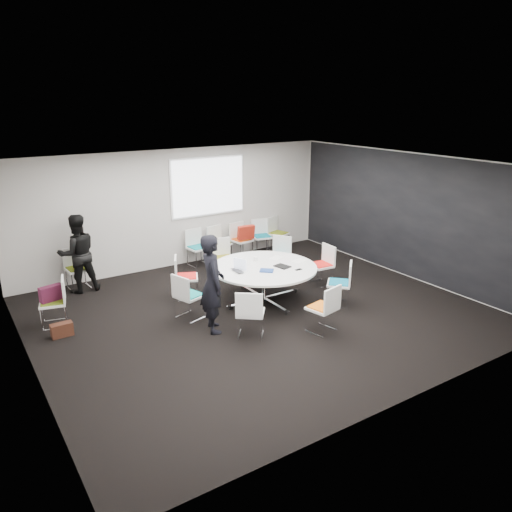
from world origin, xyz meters
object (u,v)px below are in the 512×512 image
maroon_bag (51,293)px  brown_bag (62,330)px  laptop (240,270)px  chair_back_d (262,243)px  cup (255,259)px  conference_table (264,276)px  chair_ring_f (250,322)px  chair_ring_d (186,285)px  chair_spare_left (55,311)px  person_main (212,283)px  chair_ring_g (322,317)px  chair_back_e (278,240)px  chair_ring_a (321,273)px  chair_ring_h (339,291)px  chair_person_back (78,276)px  chair_back_a (198,254)px  chair_back_b (220,250)px  chair_ring_b (279,263)px  chair_back_c (241,246)px  person_back (78,254)px  chair_ring_c (224,266)px  chair_ring_e (189,304)px

maroon_bag → brown_bag: maroon_bag is taller
maroon_bag → laptop: bearing=-18.3°
chair_back_d → cup: bearing=69.1°
conference_table → chair_ring_f: bearing=-132.0°
chair_ring_d → chair_spare_left: same height
chair_ring_d → chair_back_d: 3.46m
chair_ring_d → person_main: person_main is taller
chair_ring_g → chair_back_e: (2.19, 4.43, 0.00)m
chair_ring_a → chair_ring_f: size_ratio=1.00×
chair_ring_f → cup: chair_ring_f is taller
chair_ring_d → brown_bag: chair_ring_d is taller
chair_ring_d → laptop: size_ratio=2.70×
chair_ring_h → chair_person_back: same height
chair_ring_g → person_main: (-1.57, 1.10, 0.60)m
chair_back_a → chair_back_b: bearing=173.6°
chair_spare_left → maroon_bag: bearing=90.0°
chair_back_a → chair_person_back: (-2.86, -0.00, 0.00)m
chair_back_e → person_main: person_main is taller
chair_spare_left → laptop: bearing=-95.1°
chair_ring_b → chair_person_back: same height
chair_ring_f → chair_back_a: size_ratio=1.00×
chair_back_c → maroon_bag: chair_back_c is taller
chair_ring_f → chair_ring_b: bearing=84.6°
chair_person_back → person_main: person_main is taller
chair_ring_g → chair_ring_h: size_ratio=1.00×
chair_ring_d → chair_back_b: (1.73, 1.73, 0.00)m
chair_back_a → chair_ring_a: bearing=115.8°
chair_ring_a → chair_back_a: bearing=36.2°
chair_ring_a → chair_back_b: size_ratio=1.00×
chair_ring_d → person_back: size_ratio=0.53×
brown_bag → cup: bearing=-2.9°
chair_ring_c → maroon_bag: bearing=17.4°
chair_ring_f → chair_ring_g: bearing=14.7°
chair_ring_b → chair_back_b: (-0.67, 1.61, 0.00)m
chair_ring_e → chair_ring_f: same height
chair_person_back → laptop: bearing=128.0°
conference_table → person_main: bearing=-157.5°
chair_ring_c → chair_ring_f: same height
chair_spare_left → person_main: 2.94m
brown_bag → chair_back_b: bearing=26.5°
chair_spare_left → person_main: person_main is taller
conference_table → cup: cup is taller
chair_ring_a → chair_person_back: size_ratio=1.00×
chair_back_a → chair_spare_left: 4.02m
conference_table → chair_ring_f: chair_ring_f is taller
person_main → conference_table: bearing=-51.4°
chair_ring_f → person_main: 0.93m
chair_back_c → chair_back_d: (0.62, -0.00, 0.00)m
chair_back_e → chair_spare_left: size_ratio=1.00×
chair_ring_g → chair_person_back: same height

